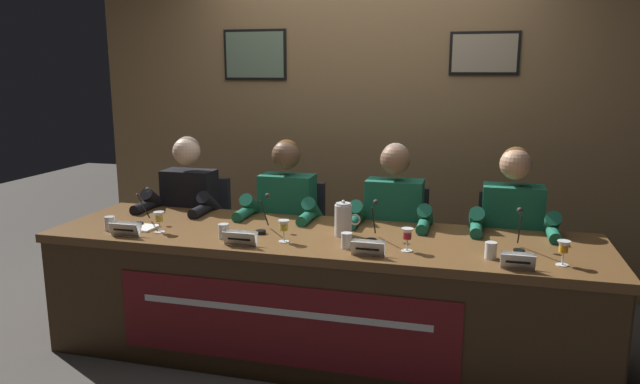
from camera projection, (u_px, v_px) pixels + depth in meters
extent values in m
plane|color=#4C4742|center=(320.00, 351.00, 3.56)|extent=(12.00, 12.00, 0.00)
cube|color=#937047|center=(365.00, 118.00, 4.57)|extent=(4.40, 0.12, 2.60)
cube|color=black|center=(255.00, 55.00, 4.63)|extent=(0.52, 0.02, 0.39)
cube|color=slate|center=(255.00, 55.00, 4.62)|extent=(0.48, 0.01, 0.35)
cube|color=black|center=(484.00, 53.00, 4.19)|extent=(0.49, 0.02, 0.31)
cube|color=tan|center=(484.00, 53.00, 4.17)|extent=(0.45, 0.01, 0.27)
cube|color=brown|center=(320.00, 238.00, 3.41)|extent=(3.20, 0.86, 0.05)
cube|color=#402A16|center=(300.00, 326.00, 3.10)|extent=(3.14, 0.04, 0.68)
cube|color=#402A16|center=(94.00, 275.00, 3.88)|extent=(0.08, 0.78, 0.68)
cube|color=#402A16|center=(603.00, 326.00, 3.10)|extent=(0.08, 0.78, 0.68)
cube|color=maroon|center=(280.00, 326.00, 3.11)|extent=(1.88, 0.01, 0.45)
cube|color=white|center=(280.00, 312.00, 3.08)|extent=(1.59, 0.00, 0.04)
cylinder|color=black|center=(197.00, 299.00, 4.33)|extent=(0.44, 0.44, 0.02)
cylinder|color=black|center=(195.00, 272.00, 4.29)|extent=(0.05, 0.05, 0.40)
cube|color=#232328|center=(194.00, 244.00, 4.25)|extent=(0.44, 0.44, 0.03)
cube|color=#232328|center=(205.00, 206.00, 4.39)|extent=(0.40, 0.05, 0.44)
cylinder|color=black|center=(158.00, 287.00, 3.98)|extent=(0.10, 0.10, 0.45)
cylinder|color=black|center=(185.00, 290.00, 3.93)|extent=(0.10, 0.10, 0.45)
cylinder|color=black|center=(167.00, 242.00, 4.07)|extent=(0.13, 0.34, 0.13)
cylinder|color=black|center=(193.00, 244.00, 4.02)|extent=(0.13, 0.34, 0.13)
cube|color=black|center=(190.00, 204.00, 4.16)|extent=(0.36, 0.20, 0.48)
sphere|color=beige|center=(186.00, 151.00, 4.06)|extent=(0.19, 0.19, 0.19)
sphere|color=gray|center=(187.00, 149.00, 4.07)|extent=(0.17, 0.17, 0.17)
cylinder|color=black|center=(156.00, 202.00, 4.11)|extent=(0.09, 0.30, 0.25)
cylinder|color=black|center=(211.00, 206.00, 4.00)|extent=(0.09, 0.30, 0.25)
cylinder|color=black|center=(144.00, 207.00, 3.96)|extent=(0.07, 0.24, 0.07)
cylinder|color=black|center=(201.00, 211.00, 3.85)|extent=(0.07, 0.24, 0.07)
cube|color=white|center=(124.00, 230.00, 3.35)|extent=(0.18, 0.03, 0.08)
cube|color=white|center=(127.00, 228.00, 3.38)|extent=(0.18, 0.03, 0.08)
cube|color=black|center=(123.00, 230.00, 3.34)|extent=(0.13, 0.01, 0.01)
cylinder|color=white|center=(160.00, 232.00, 3.45)|extent=(0.06, 0.06, 0.00)
cylinder|color=white|center=(160.00, 227.00, 3.44)|extent=(0.01, 0.01, 0.05)
cone|color=white|center=(159.00, 217.00, 3.43)|extent=(0.06, 0.06, 0.06)
cylinder|color=yellow|center=(159.00, 218.00, 3.43)|extent=(0.04, 0.04, 0.04)
cylinder|color=silver|center=(110.00, 224.00, 3.48)|extent=(0.06, 0.06, 0.08)
cylinder|color=silver|center=(110.00, 226.00, 3.48)|extent=(0.05, 0.05, 0.05)
cylinder|color=black|center=(139.00, 224.00, 3.59)|extent=(0.06, 0.06, 0.02)
cylinder|color=black|center=(143.00, 206.00, 3.63)|extent=(0.01, 0.13, 0.18)
sphere|color=#2D2D2D|center=(148.00, 190.00, 3.67)|extent=(0.03, 0.03, 0.03)
cylinder|color=black|center=(290.00, 309.00, 4.15)|extent=(0.44, 0.44, 0.02)
cylinder|color=black|center=(290.00, 281.00, 4.11)|extent=(0.05, 0.05, 0.40)
cube|color=#232328|center=(289.00, 252.00, 4.06)|extent=(0.44, 0.44, 0.03)
cube|color=#232328|center=(298.00, 212.00, 4.20)|extent=(0.40, 0.05, 0.44)
cylinder|color=black|center=(258.00, 297.00, 3.80)|extent=(0.10, 0.10, 0.45)
cylinder|color=black|center=(288.00, 300.00, 3.75)|extent=(0.10, 0.10, 0.45)
cylinder|color=black|center=(266.00, 250.00, 3.89)|extent=(0.13, 0.34, 0.13)
cylinder|color=black|center=(294.00, 252.00, 3.84)|extent=(0.13, 0.34, 0.13)
cube|color=#196047|center=(287.00, 210.00, 3.97)|extent=(0.36, 0.20, 0.48)
sphere|color=brown|center=(286.00, 155.00, 3.88)|extent=(0.19, 0.19, 0.19)
sphere|color=#593819|center=(287.00, 153.00, 3.89)|extent=(0.17, 0.17, 0.17)
cylinder|color=#196047|center=(253.00, 208.00, 3.93)|extent=(0.09, 0.30, 0.25)
cylinder|color=#196047|center=(313.00, 212.00, 3.82)|extent=(0.09, 0.30, 0.25)
cylinder|color=#196047|center=(244.00, 213.00, 3.78)|extent=(0.07, 0.24, 0.07)
cylinder|color=#196047|center=(306.00, 218.00, 3.67)|extent=(0.07, 0.24, 0.07)
cube|color=white|center=(239.00, 239.00, 3.16)|extent=(0.19, 0.03, 0.08)
cube|color=white|center=(242.00, 238.00, 3.20)|extent=(0.19, 0.03, 0.08)
cube|color=black|center=(239.00, 239.00, 3.16)|extent=(0.13, 0.01, 0.01)
cylinder|color=white|center=(284.00, 241.00, 3.26)|extent=(0.06, 0.06, 0.00)
cylinder|color=white|center=(284.00, 236.00, 3.25)|extent=(0.01, 0.01, 0.05)
cone|color=white|center=(284.00, 226.00, 3.24)|extent=(0.06, 0.06, 0.06)
cylinder|color=yellow|center=(284.00, 227.00, 3.24)|extent=(0.04, 0.04, 0.04)
cylinder|color=silver|center=(224.00, 231.00, 3.31)|extent=(0.06, 0.06, 0.08)
cylinder|color=silver|center=(224.00, 234.00, 3.31)|extent=(0.05, 0.05, 0.05)
cylinder|color=black|center=(261.00, 232.00, 3.42)|extent=(0.06, 0.06, 0.02)
cylinder|color=black|center=(264.00, 213.00, 3.46)|extent=(0.01, 0.13, 0.18)
sphere|color=#2D2D2D|center=(268.00, 196.00, 3.50)|extent=(0.03, 0.03, 0.03)
cylinder|color=black|center=(392.00, 320.00, 3.97)|extent=(0.44, 0.44, 0.02)
cylinder|color=black|center=(393.00, 291.00, 3.92)|extent=(0.05, 0.05, 0.40)
cube|color=#232328|center=(394.00, 260.00, 3.88)|extent=(0.44, 0.44, 0.03)
cube|color=#232328|center=(398.00, 218.00, 4.02)|extent=(0.40, 0.05, 0.44)
cylinder|color=black|center=(369.00, 309.00, 3.62)|extent=(0.10, 0.10, 0.45)
cylinder|color=black|center=(401.00, 312.00, 3.57)|extent=(0.10, 0.10, 0.45)
cylinder|color=black|center=(374.00, 259.00, 3.70)|extent=(0.13, 0.34, 0.13)
cylinder|color=black|center=(405.00, 261.00, 3.65)|extent=(0.13, 0.34, 0.13)
cube|color=#196047|center=(394.00, 216.00, 3.79)|extent=(0.36, 0.20, 0.48)
sphere|color=#8E664C|center=(395.00, 159.00, 3.69)|extent=(0.19, 0.19, 0.19)
sphere|color=gray|center=(396.00, 157.00, 3.71)|extent=(0.17, 0.17, 0.17)
cylinder|color=#196047|center=(359.00, 215.00, 3.74)|extent=(0.09, 0.30, 0.25)
cylinder|color=#196047|center=(426.00, 219.00, 3.64)|extent=(0.09, 0.30, 0.25)
cylinder|color=#196047|center=(354.00, 221.00, 3.59)|extent=(0.07, 0.24, 0.07)
cylinder|color=#196047|center=(423.00, 225.00, 3.49)|extent=(0.07, 0.24, 0.07)
cube|color=white|center=(367.00, 249.00, 2.99)|extent=(0.17, 0.03, 0.08)
cube|color=white|center=(369.00, 247.00, 3.02)|extent=(0.17, 0.03, 0.08)
cube|color=black|center=(367.00, 249.00, 2.99)|extent=(0.12, 0.01, 0.01)
cylinder|color=white|center=(407.00, 251.00, 3.09)|extent=(0.06, 0.06, 0.00)
cylinder|color=white|center=(407.00, 245.00, 3.08)|extent=(0.01, 0.01, 0.05)
cone|color=white|center=(407.00, 234.00, 3.07)|extent=(0.06, 0.06, 0.06)
cylinder|color=#B21E2D|center=(407.00, 235.00, 3.07)|extent=(0.04, 0.04, 0.04)
cylinder|color=silver|center=(347.00, 241.00, 3.13)|extent=(0.06, 0.06, 0.08)
cylinder|color=silver|center=(347.00, 244.00, 3.13)|extent=(0.05, 0.05, 0.05)
cylinder|color=black|center=(371.00, 241.00, 3.24)|extent=(0.06, 0.06, 0.02)
cylinder|color=black|center=(374.00, 220.00, 3.28)|extent=(0.01, 0.13, 0.18)
sphere|color=#2D2D2D|center=(376.00, 202.00, 3.32)|extent=(0.03, 0.03, 0.03)
cylinder|color=black|center=(504.00, 332.00, 3.78)|extent=(0.44, 0.44, 0.02)
cylinder|color=black|center=(506.00, 301.00, 3.74)|extent=(0.05, 0.05, 0.40)
cube|color=#232328|center=(508.00, 270.00, 3.70)|extent=(0.44, 0.44, 0.03)
cube|color=#232328|center=(509.00, 226.00, 3.84)|extent=(0.40, 0.05, 0.44)
cylinder|color=black|center=(491.00, 322.00, 3.43)|extent=(0.10, 0.10, 0.45)
cylinder|color=black|center=(527.00, 325.00, 3.38)|extent=(0.10, 0.10, 0.45)
cylinder|color=black|center=(493.00, 268.00, 3.52)|extent=(0.13, 0.34, 0.13)
cylinder|color=black|center=(528.00, 271.00, 3.47)|extent=(0.13, 0.34, 0.13)
cube|color=#196047|center=(512.00, 224.00, 3.61)|extent=(0.36, 0.20, 0.48)
sphere|color=tan|center=(516.00, 164.00, 3.51)|extent=(0.19, 0.19, 0.19)
sphere|color=#593819|center=(516.00, 161.00, 3.52)|extent=(0.17, 0.17, 0.17)
cylinder|color=#196047|center=(476.00, 222.00, 3.56)|extent=(0.09, 0.30, 0.25)
cylinder|color=#196047|center=(550.00, 227.00, 3.45)|extent=(0.09, 0.30, 0.25)
cylinder|color=#196047|center=(476.00, 229.00, 3.41)|extent=(0.07, 0.24, 0.07)
cylinder|color=#196047|center=(553.00, 234.00, 3.30)|extent=(0.07, 0.24, 0.07)
cube|color=white|center=(518.00, 262.00, 2.79)|extent=(0.16, 0.03, 0.08)
cube|color=white|center=(518.00, 260.00, 2.82)|extent=(0.16, 0.03, 0.08)
cube|color=black|center=(518.00, 262.00, 2.78)|extent=(0.11, 0.01, 0.01)
cylinder|color=white|center=(562.00, 265.00, 2.87)|extent=(0.06, 0.06, 0.00)
cylinder|color=white|center=(563.00, 259.00, 2.86)|extent=(0.01, 0.01, 0.05)
cone|color=white|center=(564.00, 247.00, 2.85)|extent=(0.06, 0.06, 0.06)
cylinder|color=orange|center=(564.00, 249.00, 2.85)|extent=(0.04, 0.04, 0.04)
cylinder|color=silver|center=(491.00, 250.00, 2.96)|extent=(0.06, 0.06, 0.08)
cylinder|color=silver|center=(491.00, 254.00, 2.96)|extent=(0.05, 0.05, 0.05)
cylinder|color=black|center=(519.00, 251.00, 3.05)|extent=(0.06, 0.06, 0.02)
cylinder|color=black|center=(520.00, 230.00, 3.09)|extent=(0.01, 0.13, 0.18)
sphere|color=#2D2D2D|center=(520.00, 210.00, 3.13)|extent=(0.03, 0.03, 0.03)
cylinder|color=silver|center=(343.00, 220.00, 3.36)|extent=(0.10, 0.10, 0.18)
cylinder|color=silver|center=(343.00, 204.00, 3.34)|extent=(0.09, 0.09, 0.01)
sphere|color=silver|center=(343.00, 202.00, 3.34)|extent=(0.02, 0.02, 0.02)
torus|color=silver|center=(355.00, 220.00, 3.34)|extent=(0.07, 0.01, 0.07)
cube|color=white|center=(139.00, 227.00, 3.53)|extent=(0.21, 0.16, 0.01)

